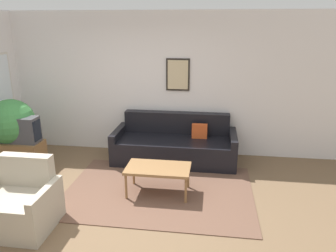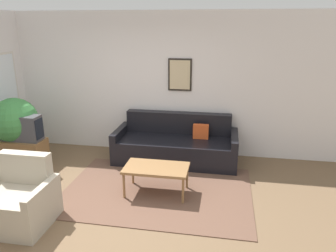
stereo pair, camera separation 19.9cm
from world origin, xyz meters
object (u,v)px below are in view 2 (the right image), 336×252
at_px(couch, 176,145).
at_px(tv, 22,128).
at_px(armchair, 17,202).
at_px(coffee_table, 156,169).
at_px(potted_plant_tall, 15,122).

xyz_separation_m(couch, tv, (-2.52, -0.85, 0.47)).
bearing_deg(armchair, coffee_table, 38.81).
xyz_separation_m(coffee_table, armchair, (-1.59, -1.06, -0.10)).
relative_size(couch, armchair, 2.56).
relative_size(couch, tv, 3.49).
bearing_deg(potted_plant_tall, tv, -29.72).
relative_size(couch, potted_plant_tall, 1.79).
xyz_separation_m(coffee_table, potted_plant_tall, (-2.63, 0.56, 0.44)).
distance_m(couch, armchair, 2.89).
xyz_separation_m(couch, potted_plant_tall, (-2.73, -0.73, 0.54)).
xyz_separation_m(tv, potted_plant_tall, (-0.21, 0.12, 0.07)).
height_order(armchair, potted_plant_tall, potted_plant_tall).
bearing_deg(couch, potted_plant_tall, -164.94).
bearing_deg(armchair, tv, 124.36).
bearing_deg(potted_plant_tall, armchair, -57.02).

